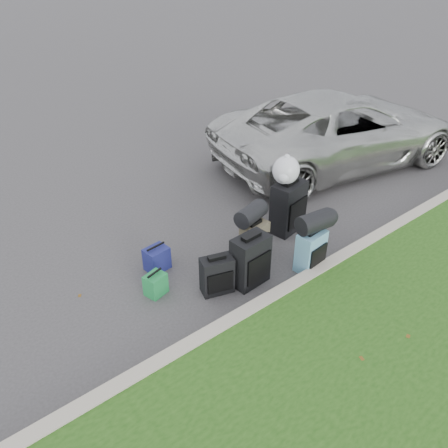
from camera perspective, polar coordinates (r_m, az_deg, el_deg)
ground at (r=6.41m, az=1.82°, el=-4.62°), size 120.00×120.00×0.00m
curb at (r=5.81m, az=8.27°, el=-8.57°), size 120.00×0.18×0.15m
suv at (r=9.46m, az=14.85°, el=11.89°), size 5.68×3.42×1.48m
suitcase_small_black at (r=5.70m, az=-0.92°, el=-6.69°), size 0.47×0.34×0.52m
suitcase_large_black_left at (r=5.80m, az=3.45°, el=-4.77°), size 0.52×0.33×0.72m
suitcase_olive at (r=6.35m, az=3.97°, el=-2.10°), size 0.43×0.30×0.55m
suitcase_teal at (r=6.19m, az=11.23°, el=-3.47°), size 0.44×0.28×0.59m
suitcase_large_black_right at (r=6.94m, az=8.38°, el=2.20°), size 0.60×0.42×0.83m
tote_green at (r=5.80m, az=-8.93°, el=-7.80°), size 0.31×0.27×0.30m
tote_navy at (r=6.21m, az=-8.77°, el=-4.50°), size 0.34×0.28×0.34m
duffel_left at (r=6.17m, az=3.54°, el=1.31°), size 0.54×0.38×0.26m
duffel_right at (r=6.01m, az=11.80°, el=0.27°), size 0.53×0.34×0.28m
trash_bag at (r=6.66m, az=8.11°, el=6.97°), size 0.42×0.42×0.42m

